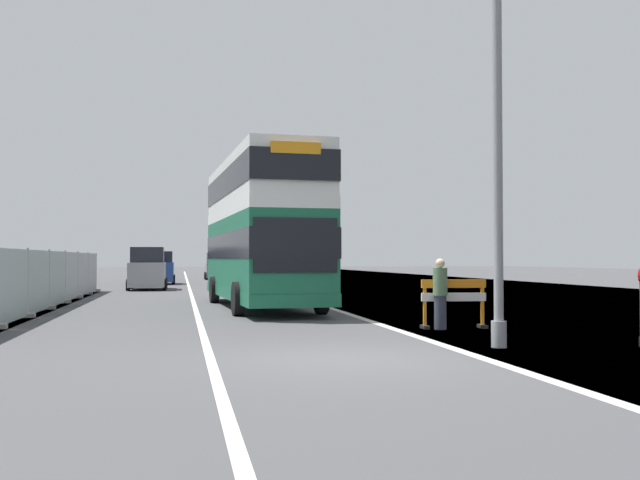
{
  "coord_description": "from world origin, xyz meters",
  "views": [
    {
      "loc": [
        -2.62,
        -11.84,
        1.67
      ],
      "look_at": [
        1.23,
        8.12,
        2.2
      ],
      "focal_mm": 40.64,
      "sensor_mm": 36.0,
      "label": 1
    }
  ],
  "objects_px": {
    "double_decker_bus": "(261,230)",
    "roadworks_barrier": "(454,298)",
    "lamppost_foreground": "(497,106)",
    "car_receding_mid": "(159,269)",
    "pedestrian_at_kerb": "(440,294)",
    "car_oncoming_near": "(148,270)",
    "car_receding_far": "(217,267)"
  },
  "relations": [
    {
      "from": "car_receding_far",
      "to": "pedestrian_at_kerb",
      "type": "relative_size",
      "value": 2.48
    },
    {
      "from": "double_decker_bus",
      "to": "car_receding_mid",
      "type": "xyz_separation_m",
      "value": [
        -4.1,
        24.12,
        -1.66
      ]
    },
    {
      "from": "roadworks_barrier",
      "to": "pedestrian_at_kerb",
      "type": "bearing_deg",
      "value": -154.13
    },
    {
      "from": "car_oncoming_near",
      "to": "pedestrian_at_kerb",
      "type": "height_order",
      "value": "car_oncoming_near"
    },
    {
      "from": "double_decker_bus",
      "to": "roadworks_barrier",
      "type": "relative_size",
      "value": 7.11
    },
    {
      "from": "pedestrian_at_kerb",
      "to": "car_receding_far",
      "type": "bearing_deg",
      "value": 94.21
    },
    {
      "from": "roadworks_barrier",
      "to": "pedestrian_at_kerb",
      "type": "xyz_separation_m",
      "value": [
        -0.42,
        -0.2,
        0.11
      ]
    },
    {
      "from": "roadworks_barrier",
      "to": "car_receding_far",
      "type": "relative_size",
      "value": 0.38
    },
    {
      "from": "lamppost_foreground",
      "to": "car_receding_far",
      "type": "bearing_deg",
      "value": 93.72
    },
    {
      "from": "double_decker_bus",
      "to": "pedestrian_at_kerb",
      "type": "relative_size",
      "value": 6.75
    },
    {
      "from": "car_oncoming_near",
      "to": "car_receding_far",
      "type": "bearing_deg",
      "value": 75.94
    },
    {
      "from": "car_receding_far",
      "to": "pedestrian_at_kerb",
      "type": "distance_m",
      "value": 42.7
    },
    {
      "from": "car_oncoming_near",
      "to": "roadworks_barrier",
      "type": "bearing_deg",
      "value": -70.94
    },
    {
      "from": "double_decker_bus",
      "to": "car_oncoming_near",
      "type": "bearing_deg",
      "value": 106.07
    },
    {
      "from": "double_decker_bus",
      "to": "pedestrian_at_kerb",
      "type": "distance_m",
      "value": 9.3
    },
    {
      "from": "double_decker_bus",
      "to": "roadworks_barrier",
      "type": "xyz_separation_m",
      "value": [
        3.75,
        -8.28,
        -1.94
      ]
    },
    {
      "from": "roadworks_barrier",
      "to": "double_decker_bus",
      "type": "bearing_deg",
      "value": 114.36
    },
    {
      "from": "car_oncoming_near",
      "to": "car_receding_mid",
      "type": "xyz_separation_m",
      "value": [
        0.36,
        8.64,
        -0.05
      ]
    },
    {
      "from": "double_decker_bus",
      "to": "lamppost_foreground",
      "type": "relative_size",
      "value": 1.17
    },
    {
      "from": "car_oncoming_near",
      "to": "car_receding_far",
      "type": "relative_size",
      "value": 1.02
    },
    {
      "from": "car_oncoming_near",
      "to": "pedestrian_at_kerb",
      "type": "relative_size",
      "value": 2.52
    },
    {
      "from": "double_decker_bus",
      "to": "roadworks_barrier",
      "type": "height_order",
      "value": "double_decker_bus"
    },
    {
      "from": "lamppost_foreground",
      "to": "pedestrian_at_kerb",
      "type": "xyz_separation_m",
      "value": [
        0.14,
        3.5,
        -3.74
      ]
    },
    {
      "from": "double_decker_bus",
      "to": "car_oncoming_near",
      "type": "relative_size",
      "value": 2.68
    },
    {
      "from": "double_decker_bus",
      "to": "car_receding_far",
      "type": "relative_size",
      "value": 2.72
    },
    {
      "from": "double_decker_bus",
      "to": "pedestrian_at_kerb",
      "type": "xyz_separation_m",
      "value": [
        3.34,
        -8.49,
        -1.84
      ]
    },
    {
      "from": "lamppost_foreground",
      "to": "car_receding_mid",
      "type": "height_order",
      "value": "lamppost_foreground"
    },
    {
      "from": "double_decker_bus",
      "to": "car_receding_mid",
      "type": "distance_m",
      "value": 24.53
    },
    {
      "from": "double_decker_bus",
      "to": "lamppost_foreground",
      "type": "height_order",
      "value": "lamppost_foreground"
    },
    {
      "from": "car_receding_mid",
      "to": "car_receding_far",
      "type": "distance_m",
      "value": 10.86
    },
    {
      "from": "double_decker_bus",
      "to": "car_receding_mid",
      "type": "height_order",
      "value": "double_decker_bus"
    },
    {
      "from": "car_receding_mid",
      "to": "car_receding_far",
      "type": "height_order",
      "value": "car_receding_mid"
    }
  ]
}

